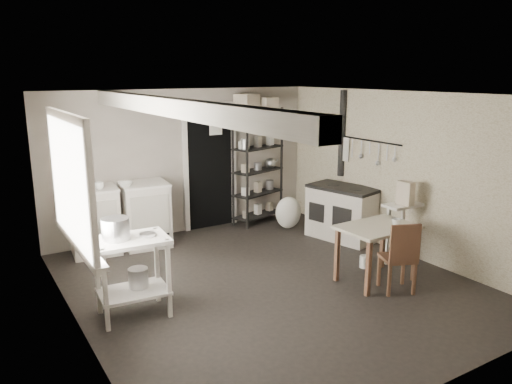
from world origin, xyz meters
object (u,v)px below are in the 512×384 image
work_table (376,252)px  chair (398,252)px  prep_table (133,280)px  flour_sack (288,214)px  base_cabinets (120,219)px  shelf_rack (258,168)px  stockpot (116,233)px  stove (343,211)px

work_table → chair: 0.36m
prep_table → work_table: prep_table is taller
prep_table → flour_sack: bearing=27.5°
base_cabinets → shelf_rack: (2.45, 0.12, 0.49)m
base_cabinets → stockpot: bearing=-101.6°
flour_sack → work_table: bearing=-98.1°
prep_table → stove: (3.60, 0.79, 0.04)m
base_cabinets → flour_sack: size_ratio=2.75×
base_cabinets → work_table: size_ratio=1.56×
prep_table → flour_sack: (3.20, 1.67, -0.16)m
stove → chair: (-0.74, -1.81, 0.04)m
stove → chair: 1.96m
chair → shelf_rack: bearing=111.6°
stockpot → chair: size_ratio=0.35×
stockpot → flour_sack: 3.77m
chair → base_cabinets: bearing=150.0°
work_table → shelf_rack: bearing=88.1°
stockpot → stove: 3.84m
shelf_rack → chair: 3.31m
prep_table → chair: bearing=-19.8°
stockpot → base_cabinets: bearing=72.7°
stockpot → shelf_rack: (3.09, 2.21, 0.01)m
stockpot → flour_sack: stockpot is taller
stockpot → chair: 3.22m
base_cabinets → stove: bearing=-17.7°
shelf_rack → flour_sack: shelf_rack is taller
prep_table → flour_sack: 3.61m
base_cabinets → shelf_rack: shelf_rack is taller
stockpot → flour_sack: (3.33, 1.62, -0.70)m
shelf_rack → chair: size_ratio=2.25×
stockpot → work_table: 3.13m
prep_table → work_table: size_ratio=0.92×
stove → chair: chair is taller
stove → work_table: size_ratio=1.12×
base_cabinets → flour_sack: 2.73m
chair → flour_sack: bearing=106.2°
shelf_rack → stove: 1.68m
work_table → chair: chair is taller
shelf_rack → work_table: bearing=-108.7°
base_cabinets → work_table: bearing=-44.4°
base_cabinets → work_table: 3.67m
shelf_rack → flour_sack: (0.24, -0.58, -0.71)m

